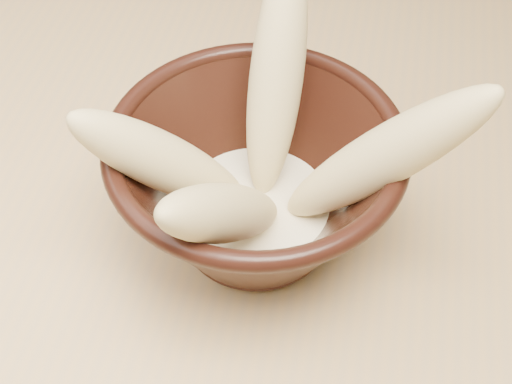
# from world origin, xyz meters

# --- Properties ---
(bowl) EXTENTS (0.20, 0.20, 0.11)m
(bowl) POSITION_xyz_m (-0.22, -0.14, 0.81)
(bowl) COLOR black
(bowl) RESTS_ON table
(milk_puddle) EXTENTS (0.11, 0.11, 0.02)m
(milk_puddle) POSITION_xyz_m (-0.22, -0.14, 0.79)
(milk_puddle) COLOR beige
(milk_puddle) RESTS_ON bowl
(banana_upright) EXTENTS (0.04, 0.11, 0.16)m
(banana_upright) POSITION_xyz_m (-0.22, -0.09, 0.86)
(banana_upright) COLOR #DECA83
(banana_upright) RESTS_ON bowl
(banana_left) EXTENTS (0.13, 0.09, 0.13)m
(banana_left) POSITION_xyz_m (-0.28, -0.16, 0.85)
(banana_left) COLOR #DECA83
(banana_left) RESTS_ON bowl
(banana_right) EXTENTS (0.14, 0.05, 0.16)m
(banana_right) POSITION_xyz_m (-0.14, -0.14, 0.86)
(banana_right) COLOR #DECA83
(banana_right) RESTS_ON bowl
(banana_front) EXTENTS (0.08, 0.14, 0.13)m
(banana_front) POSITION_xyz_m (-0.23, -0.19, 0.84)
(banana_front) COLOR #DECA83
(banana_front) RESTS_ON bowl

